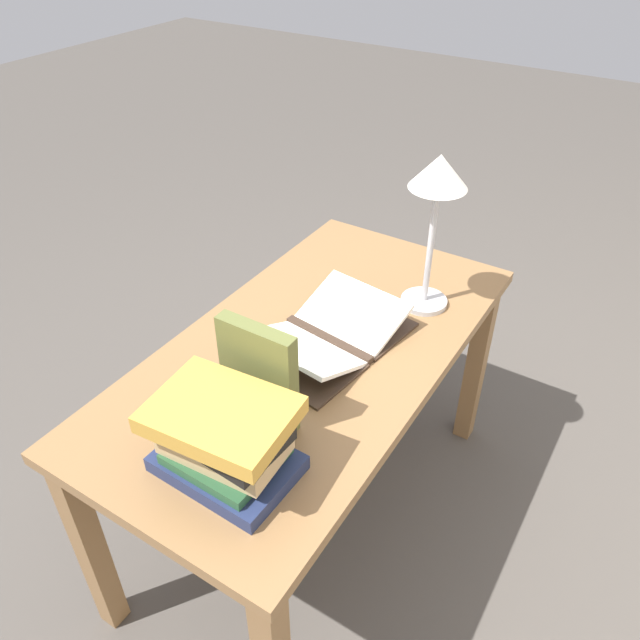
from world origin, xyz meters
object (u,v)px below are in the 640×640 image
Objects in this scene: open_book at (329,335)px; coffee_mug at (268,380)px; book_stack_tall at (224,439)px; reading_lamp at (437,191)px; book_standing_upright at (258,374)px.

coffee_mug is (0.26, -0.02, 0.02)m from open_book.
reading_lamp is at bearing 173.19° from book_stack_tall.
reading_lamp is 0.67m from coffee_mug.
reading_lamp is (-0.64, 0.13, 0.23)m from book_standing_upright.
book_stack_tall is 0.25m from coffee_mug.
open_book is 4.37× the size of coffee_mug.
book_standing_upright is at bearing -11.51° from reading_lamp.
book_standing_upright is at bearing -168.71° from book_stack_tall.
book_standing_upright is (0.33, 0.01, 0.11)m from open_book.
open_book is at bearing -24.76° from reading_lamp.
open_book is 1.81× the size of book_standing_upright.
book_standing_upright is 0.69m from reading_lamp.
open_book is 0.26m from coffee_mug.
book_standing_upright reaches higher than coffee_mug.
book_standing_upright is 0.12m from coffee_mug.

